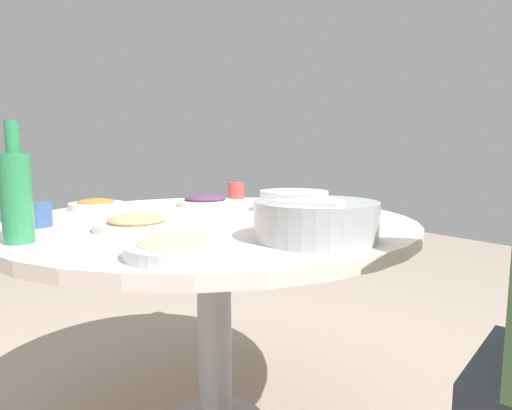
{
  "coord_description": "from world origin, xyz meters",
  "views": [
    {
      "loc": [
        -0.66,
        -1.1,
        0.95
      ],
      "look_at": [
        0.08,
        -0.12,
        0.8
      ],
      "focal_mm": 28.17,
      "sensor_mm": 36.0,
      "label": 1
    }
  ],
  "objects_px": {
    "green_bottle": "(16,195)",
    "tea_cup_far": "(38,215)",
    "dish_eggplant": "(205,201)",
    "dish_tofu_braise": "(96,204)",
    "round_dining_table": "(213,250)",
    "rice_bowl": "(315,219)",
    "dish_noodles": "(180,247)",
    "soup_bowl": "(294,201)",
    "tea_cup_near": "(236,190)",
    "dish_shrimp": "(137,223)"
  },
  "relations": [
    {
      "from": "dish_noodles",
      "to": "tea_cup_near",
      "type": "distance_m",
      "value": 1.08
    },
    {
      "from": "dish_noodles",
      "to": "green_bottle",
      "type": "distance_m",
      "value": 0.41
    },
    {
      "from": "dish_shrimp",
      "to": "dish_eggplant",
      "type": "bearing_deg",
      "value": 40.26
    },
    {
      "from": "rice_bowl",
      "to": "dish_noodles",
      "type": "relative_size",
      "value": 1.35
    },
    {
      "from": "dish_shrimp",
      "to": "dish_tofu_braise",
      "type": "bearing_deg",
      "value": 86.4
    },
    {
      "from": "dish_eggplant",
      "to": "dish_tofu_braise",
      "type": "distance_m",
      "value": 0.41
    },
    {
      "from": "dish_tofu_braise",
      "to": "round_dining_table",
      "type": "bearing_deg",
      "value": -61.21
    },
    {
      "from": "soup_bowl",
      "to": "green_bottle",
      "type": "xyz_separation_m",
      "value": [
        -0.86,
        -0.03,
        0.08
      ]
    },
    {
      "from": "dish_noodles",
      "to": "dish_eggplant",
      "type": "bearing_deg",
      "value": 56.66
    },
    {
      "from": "soup_bowl",
      "to": "tea_cup_far",
      "type": "height_order",
      "value": "soup_bowl"
    },
    {
      "from": "dish_shrimp",
      "to": "dish_noodles",
      "type": "relative_size",
      "value": 1.05
    },
    {
      "from": "dish_eggplant",
      "to": "tea_cup_near",
      "type": "xyz_separation_m",
      "value": [
        0.25,
        0.14,
        0.02
      ]
    },
    {
      "from": "dish_eggplant",
      "to": "tea_cup_far",
      "type": "xyz_separation_m",
      "value": [
        -0.62,
        -0.15,
        0.01
      ]
    },
    {
      "from": "rice_bowl",
      "to": "tea_cup_far",
      "type": "relative_size",
      "value": 3.93
    },
    {
      "from": "dish_noodles",
      "to": "dish_tofu_braise",
      "type": "bearing_deg",
      "value": 85.16
    },
    {
      "from": "round_dining_table",
      "to": "dish_shrimp",
      "type": "bearing_deg",
      "value": -168.24
    },
    {
      "from": "soup_bowl",
      "to": "dish_tofu_braise",
      "type": "bearing_deg",
      "value": 139.7
    },
    {
      "from": "rice_bowl",
      "to": "dish_eggplant",
      "type": "height_order",
      "value": "rice_bowl"
    },
    {
      "from": "rice_bowl",
      "to": "dish_noodles",
      "type": "distance_m",
      "value": 0.33
    },
    {
      "from": "dish_tofu_braise",
      "to": "green_bottle",
      "type": "xyz_separation_m",
      "value": [
        -0.31,
        -0.5,
        0.09
      ]
    },
    {
      "from": "dish_noodles",
      "to": "green_bottle",
      "type": "height_order",
      "value": "green_bottle"
    },
    {
      "from": "rice_bowl",
      "to": "soup_bowl",
      "type": "xyz_separation_m",
      "value": [
        0.3,
        0.4,
        -0.01
      ]
    },
    {
      "from": "green_bottle",
      "to": "tea_cup_far",
      "type": "distance_m",
      "value": 0.23
    },
    {
      "from": "round_dining_table",
      "to": "tea_cup_near",
      "type": "height_order",
      "value": "tea_cup_near"
    },
    {
      "from": "rice_bowl",
      "to": "tea_cup_far",
      "type": "height_order",
      "value": "rice_bowl"
    },
    {
      "from": "dish_tofu_braise",
      "to": "dish_noodles",
      "type": "bearing_deg",
      "value": -94.84
    },
    {
      "from": "rice_bowl",
      "to": "dish_shrimp",
      "type": "bearing_deg",
      "value": 127.0
    },
    {
      "from": "dish_shrimp",
      "to": "tea_cup_far",
      "type": "distance_m",
      "value": 0.29
    },
    {
      "from": "dish_tofu_braise",
      "to": "tea_cup_far",
      "type": "bearing_deg",
      "value": -128.79
    },
    {
      "from": "soup_bowl",
      "to": "dish_noodles",
      "type": "bearing_deg",
      "value": -150.36
    },
    {
      "from": "rice_bowl",
      "to": "soup_bowl",
      "type": "height_order",
      "value": "rice_bowl"
    },
    {
      "from": "round_dining_table",
      "to": "rice_bowl",
      "type": "height_order",
      "value": "rice_bowl"
    },
    {
      "from": "soup_bowl",
      "to": "dish_shrimp",
      "type": "height_order",
      "value": "soup_bowl"
    },
    {
      "from": "dish_tofu_braise",
      "to": "dish_noodles",
      "type": "distance_m",
      "value": 0.83
    },
    {
      "from": "dish_shrimp",
      "to": "soup_bowl",
      "type": "bearing_deg",
      "value": 2.08
    },
    {
      "from": "dish_noodles",
      "to": "tea_cup_near",
      "type": "height_order",
      "value": "tea_cup_near"
    },
    {
      "from": "soup_bowl",
      "to": "tea_cup_near",
      "type": "xyz_separation_m",
      "value": [
        0.07,
        0.47,
        0.0
      ]
    },
    {
      "from": "rice_bowl",
      "to": "green_bottle",
      "type": "relative_size",
      "value": 1.07
    },
    {
      "from": "green_bottle",
      "to": "tea_cup_near",
      "type": "distance_m",
      "value": 1.06
    },
    {
      "from": "dish_shrimp",
      "to": "green_bottle",
      "type": "bearing_deg",
      "value": -178.1
    },
    {
      "from": "rice_bowl",
      "to": "dish_noodles",
      "type": "xyz_separation_m",
      "value": [
        -0.33,
        0.05,
        -0.03
      ]
    },
    {
      "from": "tea_cup_near",
      "to": "soup_bowl",
      "type": "bearing_deg",
      "value": -98.15
    },
    {
      "from": "soup_bowl",
      "to": "tea_cup_near",
      "type": "distance_m",
      "value": 0.47
    },
    {
      "from": "dish_noodles",
      "to": "tea_cup_far",
      "type": "relative_size",
      "value": 2.91
    },
    {
      "from": "dish_eggplant",
      "to": "tea_cup_far",
      "type": "distance_m",
      "value": 0.64
    },
    {
      "from": "round_dining_table",
      "to": "dish_tofu_braise",
      "type": "height_order",
      "value": "dish_tofu_braise"
    },
    {
      "from": "dish_tofu_braise",
      "to": "green_bottle",
      "type": "bearing_deg",
      "value": -121.39
    },
    {
      "from": "rice_bowl",
      "to": "tea_cup_far",
      "type": "bearing_deg",
      "value": 130.43
    },
    {
      "from": "dish_shrimp",
      "to": "dish_noodles",
      "type": "distance_m",
      "value": 0.34
    },
    {
      "from": "rice_bowl",
      "to": "dish_eggplant",
      "type": "xyz_separation_m",
      "value": [
        0.12,
        0.73,
        -0.03
      ]
    }
  ]
}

